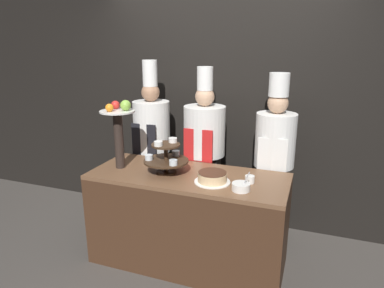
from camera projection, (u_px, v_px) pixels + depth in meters
ground_plane at (174, 283)px, 2.91m from camera, size 14.00×14.00×0.00m
wall_back at (219, 98)px, 3.70m from camera, size 10.00×0.06×2.80m
buffet_counter at (188, 219)px, 3.10m from camera, size 1.73×0.70×0.86m
tiered_stand at (166, 157)px, 2.98m from camera, size 0.39×0.39×0.31m
fruit_pedestal at (119, 126)px, 3.05m from camera, size 0.31×0.31×0.63m
cake_round at (212, 177)px, 2.80m from camera, size 0.30×0.30×0.09m
cup_white at (250, 179)px, 2.79m from camera, size 0.08×0.08×0.06m
serving_bowl_near at (241, 187)px, 2.65m from camera, size 0.14×0.14×0.16m
chef_left at (152, 141)px, 3.68m from camera, size 0.39×0.39×1.80m
chef_center_left at (204, 148)px, 3.49m from camera, size 0.42×0.42×1.75m
chef_center_right at (274, 155)px, 3.26m from camera, size 0.38×0.38×1.71m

